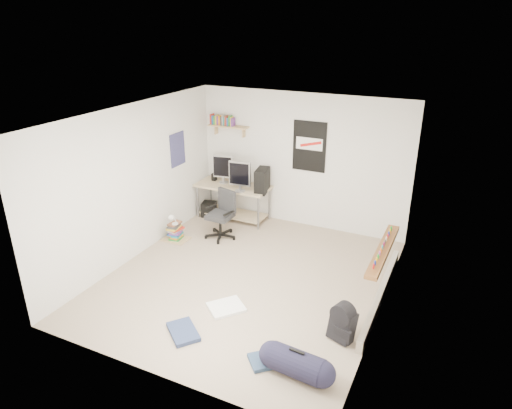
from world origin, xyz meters
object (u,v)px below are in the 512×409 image
at_px(office_chair, 220,212).
at_px(book_stack, 175,232).
at_px(backpack, 342,325).
at_px(duffel_bag, 296,365).
at_px(desk, 233,201).

bearing_deg(office_chair, book_stack, -132.25).
distance_m(backpack, duffel_bag, 0.88).
bearing_deg(desk, book_stack, -122.13).
xyz_separation_m(desk, office_chair, (0.19, -0.85, 0.12)).
bearing_deg(desk, duffel_bag, -63.50).
bearing_deg(book_stack, office_chair, 31.76).
xyz_separation_m(backpack, duffel_bag, (-0.29, -0.83, -0.06)).
relative_size(desk, office_chair, 1.64).
relative_size(backpack, book_stack, 0.90).
bearing_deg(desk, backpack, -52.90).
height_order(desk, backpack, desk).
bearing_deg(duffel_bag, backpack, 76.02).
xyz_separation_m(duffel_bag, book_stack, (-3.15, 2.21, 0.01)).
bearing_deg(duffel_bag, desk, 132.36).
height_order(duffel_bag, book_stack, duffel_bag).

